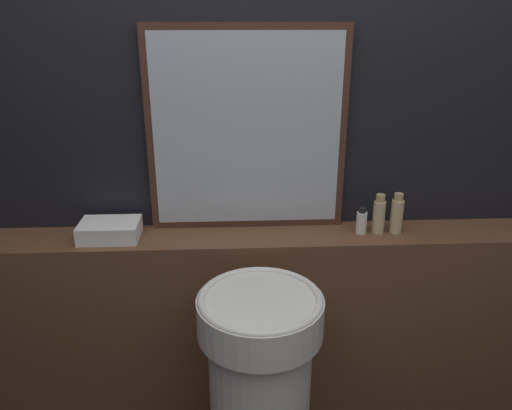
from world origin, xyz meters
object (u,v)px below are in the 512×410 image
Objects in this scene: towel_stack at (110,230)px; lotion_bottle at (397,215)px; shampoo_bottle at (361,221)px; conditioner_bottle at (379,215)px; mirror at (247,131)px; pedestal_sink at (260,401)px.

towel_stack is 1.06m from lotion_bottle.
lotion_bottle is (1.06, 0.00, 0.04)m from towel_stack.
shampoo_bottle is at bearing -0.00° from towel_stack.
lotion_bottle reaches higher than shampoo_bottle.
towel_stack is 1.41× the size of conditioner_bottle.
mirror is 0.54m from shampoo_bottle.
shampoo_bottle reaches higher than towel_stack.
pedestal_sink is 1.18× the size of mirror.
towel_stack is at bearing 180.00° from lotion_bottle.
mirror is (-0.02, 0.46, 0.82)m from pedestal_sink.
towel_stack is at bearing 180.00° from shampoo_bottle.
conditioner_bottle is at bearing 180.00° from lotion_bottle.
shampoo_bottle is 0.67× the size of conditioner_bottle.
mirror is at bearing 170.74° from lotion_bottle.
mirror is at bearing 169.49° from conditioner_bottle.
conditioner_bottle is (0.99, 0.00, 0.04)m from towel_stack.
shampoo_bottle is at bearing -180.00° from conditioner_bottle.
conditioner_bottle reaches higher than shampoo_bottle.
conditioner_bottle reaches higher than pedestal_sink.
shampoo_bottle is (0.42, -0.09, -0.33)m from mirror.
lotion_bottle is (0.55, -0.09, -0.30)m from mirror.
shampoo_bottle reaches higher than pedestal_sink.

